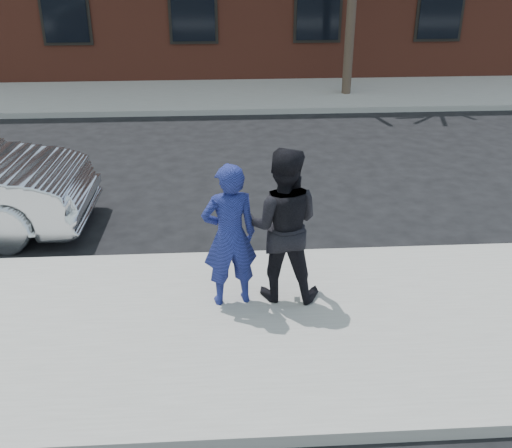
{
  "coord_description": "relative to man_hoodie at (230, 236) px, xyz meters",
  "views": [
    {
      "loc": [
        0.82,
        -6.09,
        4.34
      ],
      "look_at": [
        1.22,
        0.4,
        1.17
      ],
      "focal_mm": 42.0,
      "sensor_mm": 36.0,
      "label": 1
    }
  ],
  "objects": [
    {
      "name": "man_hoodie",
      "position": [
        0.0,
        0.0,
        0.0
      ],
      "size": [
        0.74,
        0.56,
        1.84
      ],
      "rotation": [
        0.0,
        0.0,
        3.33
      ],
      "color": "navy",
      "rests_on": "near_sidewalk"
    },
    {
      "name": "far_sidewalk",
      "position": [
        -0.9,
        10.94,
        -1.0
      ],
      "size": [
        50.0,
        3.5,
        0.15
      ],
      "primitive_type": "cube",
      "color": "gray",
      "rests_on": "ground"
    },
    {
      "name": "ground",
      "position": [
        -0.9,
        -0.31,
        -1.07
      ],
      "size": [
        100.0,
        100.0,
        0.0
      ],
      "primitive_type": "plane",
      "color": "black",
      "rests_on": "ground"
    },
    {
      "name": "near_curb",
      "position": [
        -0.9,
        1.24,
        -1.0
      ],
      "size": [
        50.0,
        0.1,
        0.15
      ],
      "primitive_type": "cube",
      "color": "#999691",
      "rests_on": "ground"
    },
    {
      "name": "man_peacoat",
      "position": [
        0.65,
        0.11,
        0.07
      ],
      "size": [
        1.07,
        0.89,
        1.98
      ],
      "rotation": [
        0.0,
        0.0,
        2.98
      ],
      "color": "black",
      "rests_on": "near_sidewalk"
    },
    {
      "name": "near_sidewalk",
      "position": [
        -0.9,
        -0.56,
        -1.0
      ],
      "size": [
        50.0,
        3.5,
        0.15
      ],
      "primitive_type": "cube",
      "color": "gray",
      "rests_on": "ground"
    },
    {
      "name": "far_curb",
      "position": [
        -0.9,
        9.14,
        -1.0
      ],
      "size": [
        50.0,
        0.1,
        0.15
      ],
      "primitive_type": "cube",
      "color": "#999691",
      "rests_on": "ground"
    }
  ]
}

